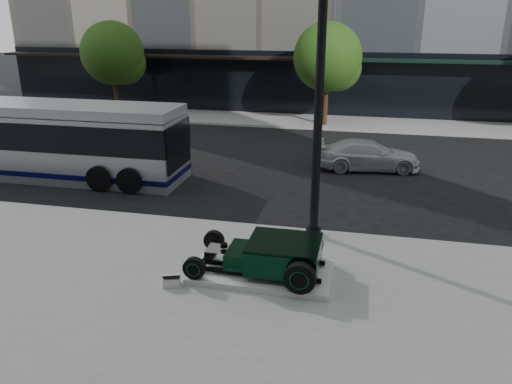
% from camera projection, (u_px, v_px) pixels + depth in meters
% --- Properties ---
extents(ground, '(120.00, 120.00, 0.00)m').
position_uv_depth(ground, '(260.00, 204.00, 17.14)').
color(ground, black).
rests_on(ground, ground).
extents(sidewalk_far, '(70.00, 4.00, 0.12)m').
position_uv_depth(sidewalk_far, '(309.00, 121.00, 29.98)').
color(sidewalk_far, gray).
rests_on(sidewalk_far, ground).
extents(street_trees, '(29.80, 3.80, 5.70)m').
position_uv_depth(street_trees, '(330.00, 60.00, 27.64)').
color(street_trees, black).
rests_on(street_trees, sidewalk_far).
extents(display_plinth, '(3.40, 1.80, 0.15)m').
position_uv_depth(display_plinth, '(262.00, 272.00, 12.23)').
color(display_plinth, silver).
rests_on(display_plinth, sidewalk_near).
extents(hot_rod, '(3.22, 2.00, 0.81)m').
position_uv_depth(hot_rod, '(275.00, 255.00, 11.99)').
color(hot_rod, black).
rests_on(hot_rod, display_plinth).
extents(info_plaque, '(0.48, 0.42, 0.31)m').
position_uv_depth(info_plaque, '(172.00, 280.00, 11.74)').
color(info_plaque, silver).
rests_on(info_plaque, sidewalk_near).
extents(lamppost, '(0.44, 0.44, 7.93)m').
position_uv_depth(lamppost, '(319.00, 109.00, 13.25)').
color(lamppost, black).
rests_on(lamppost, sidewalk_near).
extents(transit_bus, '(12.12, 2.88, 2.92)m').
position_uv_depth(transit_bus, '(36.00, 139.00, 19.80)').
color(transit_bus, '#A4A8AD').
rests_on(transit_bus, ground).
extents(white_sedan, '(4.43, 2.35, 1.22)m').
position_uv_depth(white_sedan, '(368.00, 155.00, 20.78)').
color(white_sedan, silver).
rests_on(white_sedan, ground).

